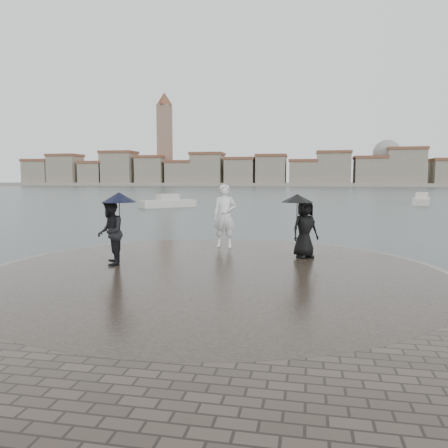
# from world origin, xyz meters

# --- Properties ---
(ground) EXTENTS (400.00, 400.00, 0.00)m
(ground) POSITION_xyz_m (0.00, 0.00, 0.00)
(ground) COLOR #2B3835
(ground) RESTS_ON ground
(kerb_ring) EXTENTS (12.50, 12.50, 0.32)m
(kerb_ring) POSITION_xyz_m (0.00, 3.50, 0.16)
(kerb_ring) COLOR gray
(kerb_ring) RESTS_ON ground
(quay_tip) EXTENTS (11.90, 11.90, 0.36)m
(quay_tip) POSITION_xyz_m (0.00, 3.50, 0.18)
(quay_tip) COLOR #2D261E
(quay_tip) RESTS_ON ground
(statue) EXTENTS (0.82, 0.55, 2.22)m
(statue) POSITION_xyz_m (-0.47, 7.33, 1.47)
(statue) COLOR white
(statue) RESTS_ON quay_tip
(visitor_left) EXTENTS (1.23, 1.14, 2.04)m
(visitor_left) POSITION_xyz_m (-2.95, 3.56, 1.47)
(visitor_left) COLOR black
(visitor_left) RESTS_ON quay_tip
(visitor_right) EXTENTS (1.28, 1.09, 1.95)m
(visitor_right) POSITION_xyz_m (2.27, 5.79, 1.47)
(visitor_right) COLOR black
(visitor_right) RESTS_ON quay_tip
(far_skyline) EXTENTS (260.00, 20.00, 37.00)m
(far_skyline) POSITION_xyz_m (-6.29, 160.71, 5.61)
(far_skyline) COLOR gray
(far_skyline) RESTS_ON ground
(boats) EXTENTS (38.35, 15.12, 1.50)m
(boats) POSITION_xyz_m (8.39, 37.79, 0.38)
(boats) COLOR beige
(boats) RESTS_ON ground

